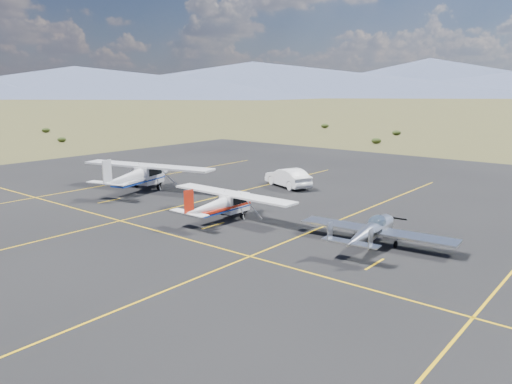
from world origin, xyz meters
TOP-DOWN VIEW (x-y plane):
  - ground at (0.00, 0.00)m, footprint 1600.00×1600.00m
  - apron at (0.00, 7.00)m, footprint 72.00×72.00m
  - aircraft_low_wing at (-0.48, -2.09)m, footprint 6.39×8.87m
  - aircraft_cessna at (-1.53, 8.02)m, footprint 5.84×9.72m
  - aircraft_plain at (0.75, 19.63)m, footprint 8.09×12.30m
  - sedan at (10.04, 11.08)m, footprint 3.41×5.28m

SIDE VIEW (x-z plane):
  - ground at x=0.00m, z-range 0.00..0.00m
  - apron at x=0.00m, z-range -0.01..0.01m
  - sedan at x=10.04m, z-range 0.01..1.65m
  - aircraft_low_wing at x=-0.48m, z-range -0.04..1.88m
  - aircraft_cessna at x=-1.53m, z-range -0.14..2.34m
  - aircraft_plain at x=0.75m, z-range -0.17..2.95m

